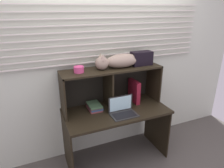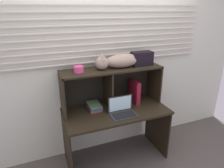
{
  "view_description": "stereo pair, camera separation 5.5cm",
  "coord_description": "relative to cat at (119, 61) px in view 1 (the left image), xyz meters",
  "views": [
    {
      "loc": [
        -0.94,
        -1.88,
        1.96
      ],
      "look_at": [
        0.0,
        0.32,
        1.05
      ],
      "focal_mm": 32.16,
      "sensor_mm": 36.0,
      "label": 1
    },
    {
      "loc": [
        -0.89,
        -1.9,
        1.96
      ],
      "look_at": [
        0.0,
        0.32,
        1.05
      ],
      "focal_mm": 32.16,
      "sensor_mm": 36.0,
      "label": 2
    }
  ],
  "objects": [
    {
      "name": "back_panel_with_blinds",
      "position": [
        -0.09,
        0.23,
        -0.09
      ],
      "size": [
        4.4,
        0.08,
        2.5
      ],
      "color": "beige",
      "rests_on": "ground"
    },
    {
      "name": "laptop",
      "position": [
        -0.06,
        -0.26,
        -0.55
      ],
      "size": [
        0.32,
        0.22,
        0.21
      ],
      "color": "#282828",
      "rests_on": "desk"
    },
    {
      "name": "desk",
      "position": [
        -0.09,
        -0.14,
        -0.75
      ],
      "size": [
        1.31,
        0.65,
        0.74
      ],
      "color": "black",
      "rests_on": "ground"
    },
    {
      "name": "ground_plane",
      "position": [
        -0.09,
        -0.32,
        -1.34
      ],
      "size": [
        4.4,
        4.4,
        0.0
      ],
      "primitive_type": "plane",
      "color": "#4C4742"
    },
    {
      "name": "book_stack",
      "position": [
        -0.34,
        0.0,
        -0.56
      ],
      "size": [
        0.16,
        0.24,
        0.07
      ],
      "color": "brown",
      "rests_on": "desk"
    },
    {
      "name": "cat",
      "position": [
        0.0,
        0.0,
        0.0
      ],
      "size": [
        0.76,
        0.2,
        0.2
      ],
      "color": "gray",
      "rests_on": "hutch_shelf_unit"
    },
    {
      "name": "hutch_shelf_unit",
      "position": [
        -0.1,
        0.04,
        -0.25
      ],
      "size": [
        1.28,
        0.35,
        0.51
      ],
      "color": "black",
      "rests_on": "desk"
    },
    {
      "name": "storage_box",
      "position": [
        0.33,
        -0.0,
        0.0
      ],
      "size": [
        0.27,
        0.14,
        0.18
      ],
      "primitive_type": "cube",
      "color": "black",
      "rests_on": "hutch_shelf_unit"
    },
    {
      "name": "binder_upright",
      "position": [
        0.24,
        -0.0,
        -0.45
      ],
      "size": [
        0.06,
        0.25,
        0.31
      ],
      "primitive_type": "cube",
      "color": "maroon",
      "rests_on": "desk"
    },
    {
      "name": "small_basket",
      "position": [
        -0.51,
        -0.0,
        -0.05
      ],
      "size": [
        0.12,
        0.12,
        0.07
      ],
      "primitive_type": "cylinder",
      "color": "#D4427B",
      "rests_on": "hutch_shelf_unit"
    }
  ]
}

